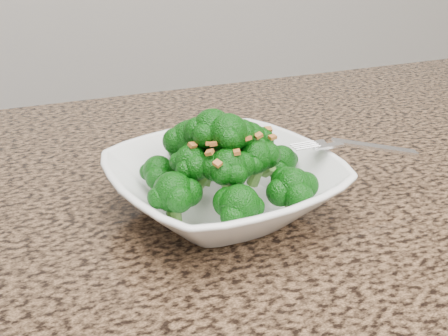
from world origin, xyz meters
name	(u,v)px	position (x,y,z in m)	size (l,w,h in m)	color
granite_counter	(289,253)	(0.00, 0.30, 0.89)	(1.64, 1.04, 0.03)	brown
bowl	(224,186)	(-0.04, 0.38, 0.93)	(0.24, 0.24, 0.06)	white
broccoli_pile	(224,129)	(-0.04, 0.38, 0.99)	(0.21, 0.21, 0.07)	#094C08
garlic_topping	(224,91)	(-0.04, 0.38, 1.03)	(0.12, 0.12, 0.01)	#B36A2B
fork	(337,145)	(0.09, 0.36, 0.96)	(0.17, 0.03, 0.01)	silver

